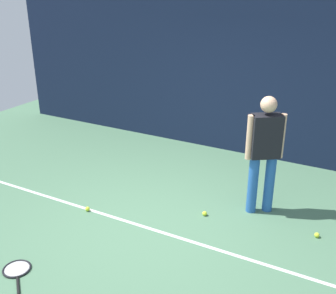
{
  "coord_description": "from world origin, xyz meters",
  "views": [
    {
      "loc": [
        2.42,
        -4.08,
        3.1
      ],
      "look_at": [
        0.0,
        0.4,
        1.0
      ],
      "focal_mm": 43.67,
      "sensor_mm": 36.0,
      "label": 1
    }
  ],
  "objects_px": {
    "tennis_racket": "(17,270)",
    "tennis_ball_mid_court": "(317,235)",
    "tennis_ball_near_player": "(88,209)",
    "tennis_player": "(264,149)",
    "tennis_ball_by_fence": "(205,213)"
  },
  "relations": [
    {
      "from": "tennis_racket",
      "to": "tennis_ball_by_fence",
      "type": "relative_size",
      "value": 8.82
    },
    {
      "from": "tennis_player",
      "to": "tennis_ball_near_player",
      "type": "xyz_separation_m",
      "value": [
        -2.17,
        -1.19,
        -0.93
      ]
    },
    {
      "from": "tennis_player",
      "to": "tennis_ball_near_player",
      "type": "bearing_deg",
      "value": -5.85
    },
    {
      "from": "tennis_ball_by_fence",
      "to": "tennis_player",
      "type": "bearing_deg",
      "value": 38.42
    },
    {
      "from": "tennis_racket",
      "to": "tennis_ball_mid_court",
      "type": "xyz_separation_m",
      "value": [
        2.9,
        2.32,
        0.02
      ]
    },
    {
      "from": "tennis_ball_near_player",
      "to": "tennis_ball_mid_court",
      "type": "xyz_separation_m",
      "value": [
        3.03,
        0.9,
        0.0
      ]
    },
    {
      "from": "tennis_player",
      "to": "tennis_ball_mid_court",
      "type": "xyz_separation_m",
      "value": [
        0.86,
        -0.29,
        -0.93
      ]
    },
    {
      "from": "tennis_player",
      "to": "tennis_racket",
      "type": "relative_size",
      "value": 2.92
    },
    {
      "from": "tennis_ball_mid_court",
      "to": "tennis_ball_near_player",
      "type": "bearing_deg",
      "value": -163.5
    },
    {
      "from": "tennis_player",
      "to": "tennis_ball_mid_court",
      "type": "distance_m",
      "value": 1.3
    },
    {
      "from": "tennis_racket",
      "to": "tennis_ball_by_fence",
      "type": "distance_m",
      "value": 2.54
    },
    {
      "from": "tennis_player",
      "to": "tennis_racket",
      "type": "bearing_deg",
      "value": 17.41
    },
    {
      "from": "tennis_racket",
      "to": "tennis_ball_mid_court",
      "type": "distance_m",
      "value": 3.72
    },
    {
      "from": "tennis_ball_near_player",
      "to": "tennis_ball_mid_court",
      "type": "distance_m",
      "value": 3.16
    },
    {
      "from": "tennis_ball_near_player",
      "to": "tennis_racket",
      "type": "bearing_deg",
      "value": -85.07
    }
  ]
}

